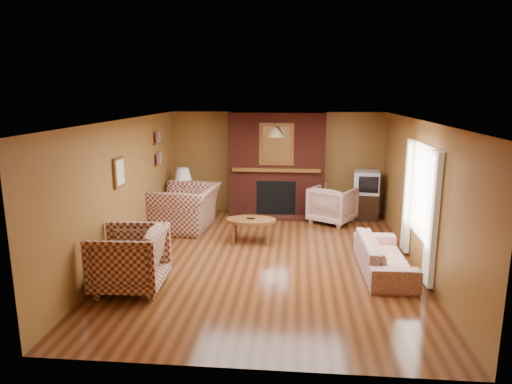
# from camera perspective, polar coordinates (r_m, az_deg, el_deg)

# --- Properties ---
(floor) EXTENTS (6.50, 6.50, 0.00)m
(floor) POSITION_cam_1_polar(r_m,az_deg,el_deg) (8.05, 1.51, -8.37)
(floor) COLOR #43220E
(floor) RESTS_ON ground
(ceiling) EXTENTS (6.50, 6.50, 0.00)m
(ceiling) POSITION_cam_1_polar(r_m,az_deg,el_deg) (7.54, 1.61, 8.95)
(ceiling) COLOR white
(ceiling) RESTS_ON wall_back
(wall_back) EXTENTS (6.50, 0.00, 6.50)m
(wall_back) POSITION_cam_1_polar(r_m,az_deg,el_deg) (10.90, 2.67, 3.67)
(wall_back) COLOR brown
(wall_back) RESTS_ON floor
(wall_front) EXTENTS (6.50, 0.00, 6.50)m
(wall_front) POSITION_cam_1_polar(r_m,az_deg,el_deg) (4.60, -1.11, -8.71)
(wall_front) COLOR brown
(wall_front) RESTS_ON floor
(wall_left) EXTENTS (0.00, 6.50, 6.50)m
(wall_left) POSITION_cam_1_polar(r_m,az_deg,el_deg) (8.25, -16.05, 0.35)
(wall_left) COLOR brown
(wall_left) RESTS_ON floor
(wall_right) EXTENTS (0.00, 6.50, 6.50)m
(wall_right) POSITION_cam_1_polar(r_m,az_deg,el_deg) (7.95, 19.84, -0.35)
(wall_right) COLOR brown
(wall_right) RESTS_ON floor
(fireplace) EXTENTS (2.20, 0.82, 2.40)m
(fireplace) POSITION_cam_1_polar(r_m,az_deg,el_deg) (10.64, 2.61, 3.35)
(fireplace) COLOR #4C1910
(fireplace) RESTS_ON floor
(window_right) EXTENTS (0.10, 1.85, 2.00)m
(window_right) POSITION_cam_1_polar(r_m,az_deg,el_deg) (7.77, 19.82, -1.20)
(window_right) COLOR beige
(window_right) RESTS_ON wall_right
(bookshelf) EXTENTS (0.09, 0.55, 0.71)m
(bookshelf) POSITION_cam_1_polar(r_m,az_deg,el_deg) (9.92, -11.96, 5.27)
(bookshelf) COLOR brown
(bookshelf) RESTS_ON wall_left
(botanical_print) EXTENTS (0.05, 0.40, 0.50)m
(botanical_print) POSITION_cam_1_polar(r_m,az_deg,el_deg) (7.90, -16.75, 2.37)
(botanical_print) COLOR brown
(botanical_print) RESTS_ON wall_left
(pendant_light) EXTENTS (0.36, 0.36, 0.48)m
(pendant_light) POSITION_cam_1_polar(r_m,az_deg,el_deg) (9.86, 2.46, 7.43)
(pendant_light) COLOR black
(pendant_light) RESTS_ON ceiling
(plaid_loveseat) EXTENTS (1.34, 1.50, 0.91)m
(plaid_loveseat) POSITION_cam_1_polar(r_m,az_deg,el_deg) (9.76, -8.73, -1.96)
(plaid_loveseat) COLOR maroon
(plaid_loveseat) RESTS_ON floor
(plaid_armchair) EXTENTS (1.07, 1.04, 0.93)m
(plaid_armchair) POSITION_cam_1_polar(r_m,az_deg,el_deg) (6.99, -15.59, -8.07)
(plaid_armchair) COLOR maroon
(plaid_armchair) RESTS_ON floor
(floral_sofa) EXTENTS (0.75, 1.86, 0.54)m
(floral_sofa) POSITION_cam_1_polar(r_m,az_deg,el_deg) (7.70, 15.71, -7.70)
(floral_sofa) COLOR beige
(floral_sofa) RESTS_ON floor
(floral_armchair) EXTENTS (1.20, 1.21, 0.82)m
(floral_armchair) POSITION_cam_1_polar(r_m,az_deg,el_deg) (10.26, 9.56, -1.57)
(floral_armchair) COLOR beige
(floral_armchair) RESTS_ON floor
(coffee_table) EXTENTS (0.96, 0.60, 0.49)m
(coffee_table) POSITION_cam_1_polar(r_m,az_deg,el_deg) (8.77, -0.63, -3.73)
(coffee_table) COLOR brown
(coffee_table) RESTS_ON floor
(side_table) EXTENTS (0.41, 0.41, 0.54)m
(side_table) POSITION_cam_1_polar(r_m,az_deg,el_deg) (10.61, -8.99, -1.86)
(side_table) COLOR brown
(side_table) RESTS_ON floor
(table_lamp) EXTENTS (0.39, 0.39, 0.64)m
(table_lamp) POSITION_cam_1_polar(r_m,az_deg,el_deg) (10.47, -9.11, 1.47)
(table_lamp) COLOR white
(table_lamp) RESTS_ON side_table
(tv_stand) EXTENTS (0.57, 0.52, 0.60)m
(tv_stand) POSITION_cam_1_polar(r_m,az_deg,el_deg) (10.74, 13.51, -1.71)
(tv_stand) COLOR black
(tv_stand) RESTS_ON floor
(crt_tv) EXTENTS (0.62, 0.61, 0.51)m
(crt_tv) POSITION_cam_1_polar(r_m,az_deg,el_deg) (10.61, 13.66, 1.19)
(crt_tv) COLOR #B0B3B8
(crt_tv) RESTS_ON tv_stand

